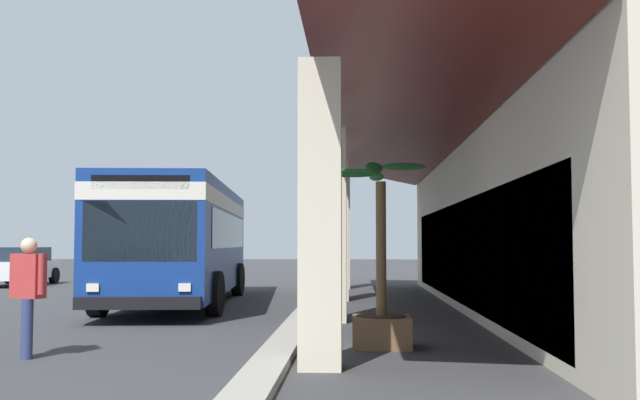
{
  "coord_description": "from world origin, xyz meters",
  "views": [
    {
      "loc": [
        17.6,
        5.1,
        1.6
      ],
      "look_at": [
        0.68,
        4.32,
        2.59
      ],
      "focal_mm": 42.08,
      "sensor_mm": 36.0,
      "label": 1
    }
  ],
  "objects_px": {
    "transit_bus": "(182,235)",
    "parked_sedan_white": "(19,266)",
    "pedestrian": "(28,290)",
    "potted_palm": "(381,304)"
  },
  "relations": [
    {
      "from": "transit_bus",
      "to": "parked_sedan_white",
      "type": "bearing_deg",
      "value": -135.17
    },
    {
      "from": "transit_bus",
      "to": "pedestrian",
      "type": "distance_m",
      "value": 9.71
    },
    {
      "from": "transit_bus",
      "to": "potted_palm",
      "type": "relative_size",
      "value": 3.91
    },
    {
      "from": "parked_sedan_white",
      "to": "potted_palm",
      "type": "distance_m",
      "value": 21.41
    },
    {
      "from": "transit_bus",
      "to": "potted_palm",
      "type": "distance_m",
      "value": 9.84
    },
    {
      "from": "parked_sedan_white",
      "to": "pedestrian",
      "type": "distance_m",
      "value": 19.88
    },
    {
      "from": "pedestrian",
      "to": "potted_palm",
      "type": "bearing_deg",
      "value": 104.64
    },
    {
      "from": "parked_sedan_white",
      "to": "potted_palm",
      "type": "height_order",
      "value": "potted_palm"
    },
    {
      "from": "pedestrian",
      "to": "potted_palm",
      "type": "xyz_separation_m",
      "value": [
        -1.31,
        5.01,
        -0.28
      ]
    },
    {
      "from": "pedestrian",
      "to": "potted_palm",
      "type": "relative_size",
      "value": 0.58
    }
  ]
}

